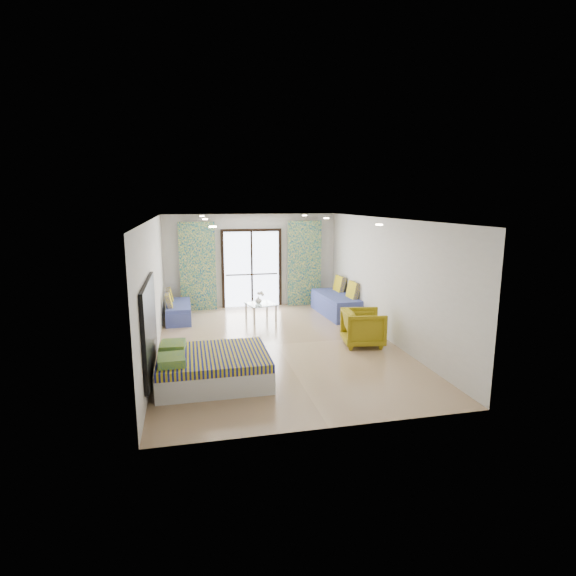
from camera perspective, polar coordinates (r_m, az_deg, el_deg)
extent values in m
cube|color=black|center=(13.03, -4.70, 7.33)|extent=(1.76, 0.08, 0.08)
cube|color=black|center=(13.07, -8.27, 2.23)|extent=(0.08, 0.08, 2.20)
cube|color=black|center=(13.29, -1.03, 2.50)|extent=(0.08, 0.08, 2.20)
cube|color=black|center=(13.15, -4.62, 2.37)|extent=(0.05, 0.06, 2.20)
cube|color=#595451|center=(13.20, -4.62, 1.74)|extent=(1.52, 0.03, 0.04)
cube|color=silver|center=(12.87, -11.40, 2.67)|extent=(1.00, 0.10, 2.50)
cube|color=silver|center=(13.30, 2.09, 3.15)|extent=(1.00, 0.10, 2.50)
cylinder|color=#FFE0B2|center=(7.19, -9.53, 7.69)|extent=(0.12, 0.12, 0.02)
cylinder|color=#FFE0B2|center=(7.86, 11.50, 7.89)|extent=(0.12, 0.12, 0.02)
cylinder|color=#FFE0B2|center=(10.19, -10.49, 8.59)|extent=(0.12, 0.12, 0.02)
cylinder|color=#FFE0B2|center=(10.67, 4.89, 8.83)|extent=(0.12, 0.12, 0.02)
cylinder|color=#FFE0B2|center=(12.18, -10.87, 8.95)|extent=(0.12, 0.12, 0.02)
cylinder|color=#FFE0B2|center=(12.59, 2.13, 9.19)|extent=(0.12, 0.12, 0.02)
cube|color=black|center=(7.68, -17.18, -4.72)|extent=(0.06, 2.10, 1.50)
cube|color=silver|center=(8.89, -16.64, -2.58)|extent=(0.02, 0.10, 0.10)
cube|color=silver|center=(7.93, -9.41, -10.44)|extent=(1.87, 1.50, 0.37)
cube|color=navy|center=(7.84, -9.47, -8.69)|extent=(1.85, 1.53, 0.14)
cube|color=#185C6D|center=(7.46, -14.58, -8.83)|extent=(0.45, 0.54, 0.13)
cube|color=#185C6D|center=(8.13, -14.43, -7.16)|extent=(0.46, 0.54, 0.13)
cube|color=#3F4C97|center=(12.10, -13.70, -3.13)|extent=(0.63, 1.60, 0.35)
cube|color=#3F4C97|center=(12.05, -13.74, -2.11)|extent=(0.62, 1.57, 0.09)
cube|color=navy|center=(11.65, -14.89, -1.59)|extent=(0.18, 0.40, 0.37)
cube|color=navy|center=(12.37, -14.80, -0.86)|extent=(0.18, 0.40, 0.37)
cube|color=#3F4C97|center=(12.35, 6.14, -2.37)|extent=(0.89, 2.05, 0.45)
cube|color=#3F4C97|center=(12.29, 6.17, -1.10)|extent=(0.88, 2.01, 0.11)
cube|color=navy|center=(11.92, 8.28, -0.27)|extent=(0.25, 0.52, 0.47)
cube|color=navy|center=(12.77, 6.57, 0.53)|extent=(0.25, 0.52, 0.47)
cylinder|color=silver|center=(11.34, -4.30, -3.56)|extent=(0.07, 0.07, 0.44)
cylinder|color=silver|center=(11.56, -1.54, -3.25)|extent=(0.07, 0.07, 0.44)
cylinder|color=silver|center=(11.88, -5.34, -2.90)|extent=(0.07, 0.07, 0.44)
cylinder|color=silver|center=(12.09, -2.69, -2.62)|extent=(0.07, 0.07, 0.44)
cube|color=#8CA59E|center=(11.66, -3.48, -2.02)|extent=(0.82, 0.82, 0.02)
sphere|color=white|center=(11.63, -3.24, -0.83)|extent=(0.08, 0.08, 0.08)
sphere|color=white|center=(11.66, -3.60, -0.70)|extent=(0.08, 0.08, 0.08)
sphere|color=white|center=(11.58, -3.75, -0.67)|extent=(0.08, 0.08, 0.08)
sphere|color=white|center=(11.55, -3.40, -0.59)|extent=(0.08, 0.08, 0.08)
imported|color=white|center=(11.65, -3.78, -1.54)|extent=(0.18, 0.19, 0.18)
imported|color=#9A8613|center=(9.81, 9.54, -4.77)|extent=(0.89, 0.93, 0.85)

